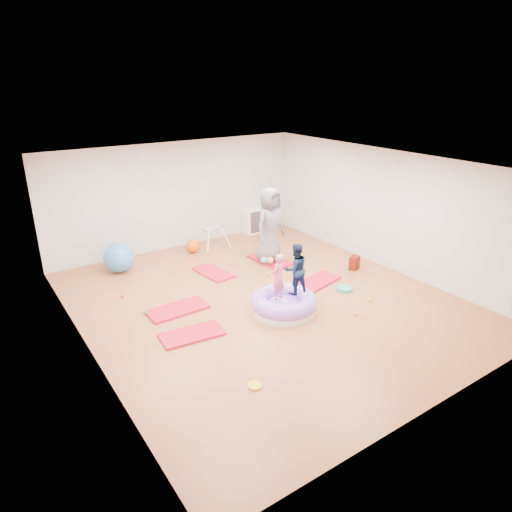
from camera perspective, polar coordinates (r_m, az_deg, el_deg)
room at (r=8.94m, az=1.08°, el=2.40°), size 7.01×8.01×2.81m
gym_mat_front_left at (r=8.37m, az=-8.01°, el=-9.68°), size 1.17×0.68×0.05m
gym_mat_mid_left at (r=9.24m, az=-9.80°, el=-6.58°), size 1.19×0.62×0.05m
gym_mat_center_back at (r=10.80m, az=-5.35°, el=-2.07°), size 0.65×1.12×0.04m
gym_mat_right at (r=10.39m, az=7.70°, el=-3.16°), size 1.21×0.80×0.05m
gym_mat_rear_right at (r=11.47m, az=1.77°, el=-0.51°), size 0.70×1.23×0.05m
inflatable_cushion at (r=9.04m, az=3.48°, el=-5.96°), size 1.32×1.32×0.42m
child_pink at (r=8.64m, az=2.78°, el=-2.30°), size 0.40×0.34×0.92m
child_navy at (r=8.86m, az=4.96°, el=-1.33°), size 0.54×0.45×1.04m
adult_caregiver at (r=11.09m, az=1.74°, el=3.91°), size 1.03×0.81×1.85m
infant at (r=11.17m, az=1.43°, el=-0.42°), size 0.34×0.35×0.20m
ball_pit_balls at (r=9.95m, az=2.60°, el=-4.06°), size 4.42×3.36×0.07m
exercise_ball_blue at (r=11.21m, az=-16.76°, el=-0.16°), size 0.72×0.72×0.72m
exercise_ball_orange at (r=12.09m, az=-7.94°, el=1.28°), size 0.37×0.37×0.37m
infant_play_gym at (r=12.32m, az=-5.43°, el=2.77°), size 0.75×0.71×0.57m
cube_shelf at (r=13.51m, az=0.04°, el=4.50°), size 0.74×0.36×0.74m
balance_disc at (r=10.10m, az=11.01°, el=-4.05°), size 0.33×0.33×0.07m
backpack at (r=11.18m, az=12.19°, el=-0.84°), size 0.33×0.27×0.33m
yellow_toy at (r=7.10m, az=-0.15°, el=-15.89°), size 0.22×0.22×0.03m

